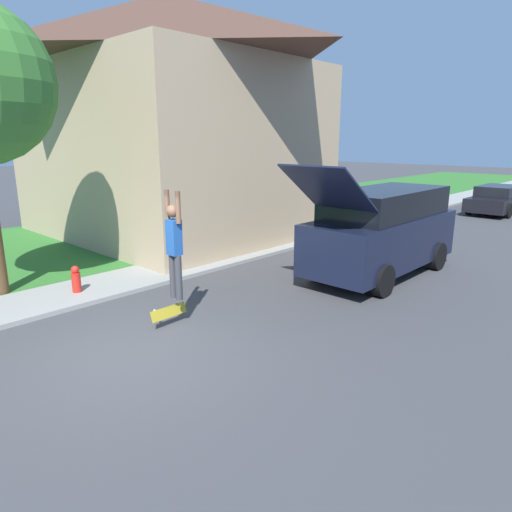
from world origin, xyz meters
TOP-DOWN VIEW (x-y plane):
  - ground_plane at (0.00, 0.00)m, footprint 120.00×120.00m
  - lawn at (-8.00, 6.00)m, footprint 10.00×80.00m
  - sidewalk at (-3.60, 6.00)m, footprint 1.80×80.00m
  - house at (-7.87, 6.83)m, footprint 10.26×8.53m
  - suv_parked at (0.68, 7.06)m, footprint 2.03×5.68m
  - car_down_street at (-0.30, 20.38)m, footprint 1.90×4.56m
  - skateboarder at (-0.48, 1.33)m, footprint 0.41×0.24m
  - skateboard at (-0.60, 1.21)m, footprint 0.19×0.82m
  - fire_hydrant at (-3.50, 0.80)m, footprint 0.20×0.20m

SIDE VIEW (x-z plane):
  - ground_plane at x=0.00m, z-range 0.00..0.00m
  - lawn at x=-8.00m, z-range 0.00..0.08m
  - sidewalk at x=-3.60m, z-range 0.00..0.10m
  - skateboard at x=-0.60m, z-range 0.14..0.40m
  - fire_hydrant at x=-3.50m, z-range 0.09..0.71m
  - car_down_street at x=-0.30m, z-range -0.01..1.31m
  - suv_parked at x=0.68m, z-range -0.30..2.68m
  - skateboarder at x=-0.48m, z-range 0.59..2.63m
  - house at x=-7.87m, z-range 0.24..8.45m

